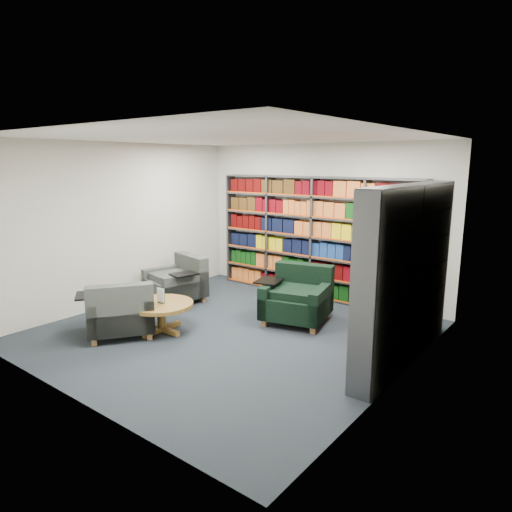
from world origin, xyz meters
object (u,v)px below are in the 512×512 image
Objects in this scene: chair_teal_front at (121,313)px; chair_teal_left at (179,283)px; coffee_table at (161,309)px; chair_green_right at (298,299)px.

chair_teal_left is at bearing 109.67° from chair_teal_front.
chair_teal_left is 1.21× the size of coffee_table.
chair_teal_left is 1.57m from coffee_table.
chair_teal_front is 1.34× the size of coffee_table.
chair_green_right is at bearing 51.85° from coffee_table.
coffee_table is (-1.32, -1.67, 0.01)m from chair_green_right.
chair_teal_left is 1.81m from chair_teal_front.
coffee_table is (0.35, 0.46, 0.02)m from chair_teal_front.
chair_green_right reaches higher than coffee_table.
chair_green_right is (2.27, 0.43, 0.02)m from chair_teal_left.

